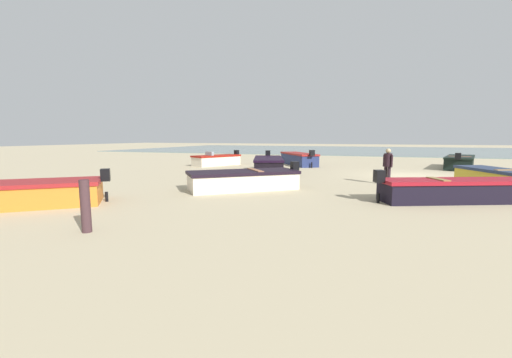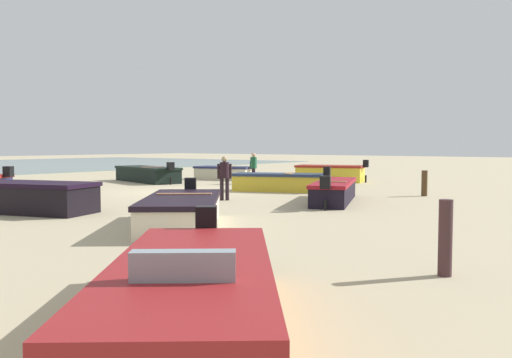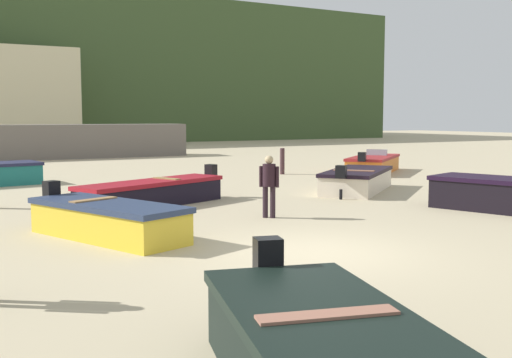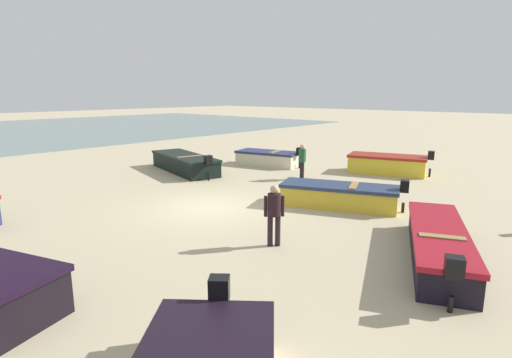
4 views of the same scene
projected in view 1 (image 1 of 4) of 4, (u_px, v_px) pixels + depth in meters
The scene contains 12 objects.
ground_plane at pixel (410, 176), 17.94m from camera, with size 160.00×160.00×0.00m, color tan.
tidal_water at pixel (385, 150), 51.62m from camera, with size 80.00×36.00×0.06m, color slate.
boat_yellow_1 at pixel (499, 178), 13.78m from camera, with size 2.75×4.28×1.10m.
boat_cream_2 at pixel (217, 160), 24.53m from camera, with size 2.92×3.93×1.10m.
boat_navy_3 at pixel (299, 159), 24.88m from camera, with size 3.75×4.76×1.23m.
boat_black_4 at pixel (460, 162), 22.20m from camera, with size 2.86×5.36×1.15m.
boat_black_5 at pixel (454, 190), 10.75m from camera, with size 5.05×3.02×1.07m.
boat_cream_6 at pixel (243, 180), 13.32m from camera, with size 4.50×4.11×1.08m.
boat_orange_8 at pixel (17, 194), 9.99m from camera, with size 4.76×4.29×1.09m.
boat_black_10 at pixel (268, 165), 19.20m from camera, with size 2.97×4.99×1.24m.
mooring_post_near_water at pixel (85, 206), 7.30m from camera, with size 0.21×0.21×1.19m, color #40292D.
beach_walker_distant at pixel (388, 163), 14.58m from camera, with size 0.48×0.48×1.62m.
Camera 1 is at (2.05, 19.61, 2.13)m, focal length 22.98 mm.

